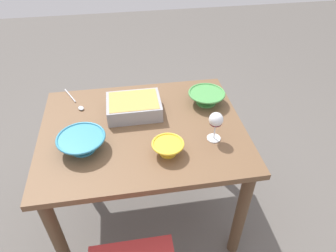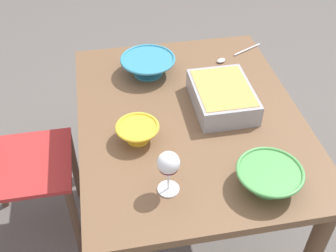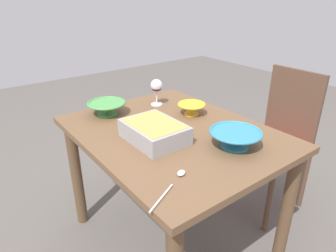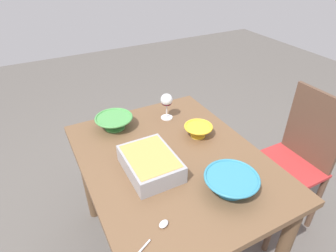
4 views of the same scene
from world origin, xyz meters
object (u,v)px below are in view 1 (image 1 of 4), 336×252
mixing_bowl (82,142)px  serving_bowl (206,97)px  small_bowl (168,147)px  serving_spoon (77,103)px  wine_glass (216,121)px  casserole_dish (134,106)px  dining_table (144,143)px

mixing_bowl → serving_bowl: (0.71, 0.29, -0.00)m
small_bowl → serving_spoon: bearing=133.5°
small_bowl → wine_glass: bearing=14.9°
casserole_dish → serving_bowl: size_ratio=1.39×
dining_table → small_bowl: (0.11, -0.22, 0.16)m
serving_spoon → small_bowl: bearing=-46.5°
mixing_bowl → small_bowl: (0.41, -0.10, -0.01)m
dining_table → wine_glass: (0.36, -0.15, 0.23)m
dining_table → serving_spoon: size_ratio=4.35×
small_bowl → dining_table: bearing=115.8°
casserole_dish → serving_spoon: 0.36m
wine_glass → small_bowl: bearing=-165.1°
wine_glass → casserole_dish: wine_glass is taller
small_bowl → serving_spoon: (-0.47, 0.50, -0.03)m
casserole_dish → small_bowl: casserole_dish is taller
small_bowl → serving_spoon: small_bowl is taller
wine_glass → small_bowl: wine_glass is taller
serving_bowl → wine_glass: bearing=-97.5°
wine_glass → mixing_bowl: (-0.67, 0.03, -0.07)m
casserole_dish → mixing_bowl: casserole_dish is taller
casserole_dish → small_bowl: size_ratio=1.89×
wine_glass → serving_bowl: (0.04, 0.32, -0.07)m
dining_table → wine_glass: bearing=-22.9°
dining_table → serving_bowl: bearing=23.0°
dining_table → serving_bowl: 0.46m
serving_bowl → casserole_dish: bearing=-175.8°
small_bowl → serving_bowl: 0.49m
wine_glass → serving_bowl: wine_glass is taller
wine_glass → casserole_dish: size_ratio=0.54×
dining_table → mixing_bowl: size_ratio=4.58×
serving_bowl → serving_spoon: 0.77m
serving_bowl → mixing_bowl: bearing=-157.8°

